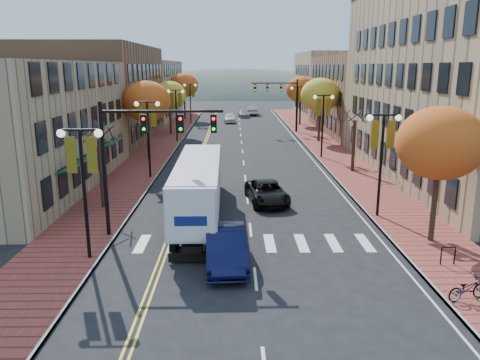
{
  "coord_description": "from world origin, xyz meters",
  "views": [
    {
      "loc": [
        -0.88,
        -20.0,
        8.65
      ],
      "look_at": [
        -0.54,
        6.42,
        2.2
      ],
      "focal_mm": 35.0,
      "sensor_mm": 36.0,
      "label": 1
    }
  ],
  "objects_px": {
    "black_suv": "(267,192)",
    "bicycle": "(467,289)",
    "navy_sedan": "(226,247)",
    "semi_truck": "(200,183)"
  },
  "relations": [
    {
      "from": "semi_truck",
      "to": "bicycle",
      "type": "height_order",
      "value": "semi_truck"
    },
    {
      "from": "semi_truck",
      "to": "black_suv",
      "type": "relative_size",
      "value": 2.86
    },
    {
      "from": "navy_sedan",
      "to": "bicycle",
      "type": "height_order",
      "value": "navy_sedan"
    },
    {
      "from": "black_suv",
      "to": "bicycle",
      "type": "xyz_separation_m",
      "value": [
        6.56,
        -13.38,
        -0.1
      ]
    },
    {
      "from": "navy_sedan",
      "to": "black_suv",
      "type": "xyz_separation_m",
      "value": [
        2.5,
        9.71,
        -0.14
      ]
    },
    {
      "from": "black_suv",
      "to": "bicycle",
      "type": "height_order",
      "value": "black_suv"
    },
    {
      "from": "semi_truck",
      "to": "navy_sedan",
      "type": "xyz_separation_m",
      "value": [
        1.62,
        -6.7,
        -1.25
      ]
    },
    {
      "from": "semi_truck",
      "to": "navy_sedan",
      "type": "bearing_deg",
      "value": -77.31
    },
    {
      "from": "semi_truck",
      "to": "bicycle",
      "type": "xyz_separation_m",
      "value": [
        10.68,
        -10.37,
        -1.48
      ]
    },
    {
      "from": "semi_truck",
      "to": "bicycle",
      "type": "bearing_deg",
      "value": -45.06
    }
  ]
}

